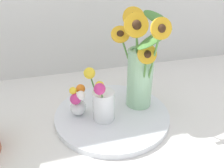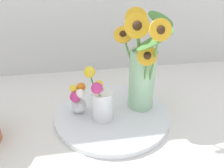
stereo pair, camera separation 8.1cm
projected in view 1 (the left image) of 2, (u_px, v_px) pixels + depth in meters
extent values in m
plane|color=silver|center=(119.00, 119.00, 0.87)|extent=(6.00, 6.00, 0.00)
cylinder|color=silver|center=(112.00, 114.00, 0.87)|extent=(0.45, 0.45, 0.02)
cylinder|color=#99CC9E|center=(140.00, 79.00, 0.87)|extent=(0.10, 0.10, 0.23)
torus|color=#99CC9E|center=(142.00, 51.00, 0.81)|extent=(0.11, 0.11, 0.01)
cylinder|color=#568E42|center=(144.00, 78.00, 0.81)|extent=(0.02, 0.06, 0.21)
cylinder|color=gold|center=(147.00, 54.00, 0.74)|extent=(0.07, 0.03, 0.07)
sphere|color=#382314|center=(147.00, 54.00, 0.74)|extent=(0.03, 0.03, 0.03)
cylinder|color=#568E42|center=(130.00, 65.00, 0.85)|extent=(0.07, 0.07, 0.22)
cylinder|color=gold|center=(120.00, 34.00, 0.81)|extent=(0.08, 0.06, 0.07)
sphere|color=#382314|center=(120.00, 34.00, 0.81)|extent=(0.03, 0.03, 0.03)
cylinder|color=#568E42|center=(139.00, 57.00, 0.83)|extent=(0.06, 0.03, 0.29)
cylinder|color=gold|center=(134.00, 17.00, 0.77)|extent=(0.09, 0.06, 0.08)
sphere|color=#382314|center=(134.00, 17.00, 0.77)|extent=(0.03, 0.03, 0.03)
cylinder|color=#568E42|center=(151.00, 67.00, 0.78)|extent=(0.01, 0.10, 0.29)
cylinder|color=gold|center=(161.00, 29.00, 0.67)|extent=(0.07, 0.03, 0.07)
sphere|color=#382314|center=(161.00, 29.00, 0.67)|extent=(0.03, 0.03, 0.03)
cylinder|color=#568E42|center=(137.00, 59.00, 0.82)|extent=(0.05, 0.07, 0.26)
cylinder|color=gold|center=(136.00, 25.00, 0.72)|extent=(0.10, 0.04, 0.09)
sphere|color=#382314|center=(136.00, 25.00, 0.72)|extent=(0.03, 0.03, 0.03)
ellipsoid|color=#477F38|center=(155.00, 38.00, 0.73)|extent=(0.15, 0.10, 0.07)
ellipsoid|color=#477F38|center=(156.00, 18.00, 0.80)|extent=(0.10, 0.12, 0.06)
cylinder|color=white|center=(104.00, 106.00, 0.81)|extent=(0.08, 0.08, 0.12)
cylinder|color=#427533|center=(104.00, 100.00, 0.80)|extent=(0.03, 0.03, 0.11)
sphere|color=yellow|center=(100.00, 86.00, 0.78)|extent=(0.03, 0.03, 0.03)
cylinder|color=#427533|center=(104.00, 103.00, 0.77)|extent=(0.04, 0.03, 0.12)
sphere|color=#C6337A|center=(100.00, 89.00, 0.72)|extent=(0.04, 0.04, 0.04)
cylinder|color=#427533|center=(95.00, 91.00, 0.80)|extent=(0.03, 0.03, 0.13)
sphere|color=yellow|center=(89.00, 73.00, 0.78)|extent=(0.04, 0.04, 0.04)
sphere|color=white|center=(78.00, 107.00, 0.84)|extent=(0.06, 0.06, 0.06)
cylinder|color=white|center=(77.00, 99.00, 0.82)|extent=(0.03, 0.03, 0.02)
cylinder|color=#4C8438|center=(75.00, 101.00, 0.82)|extent=(0.01, 0.01, 0.09)
sphere|color=yellow|center=(73.00, 91.00, 0.80)|extent=(0.03, 0.03, 0.03)
cylinder|color=#4C8438|center=(76.00, 105.00, 0.82)|extent=(0.01, 0.02, 0.06)
sphere|color=#C6337A|center=(76.00, 99.00, 0.80)|extent=(0.04, 0.04, 0.04)
cylinder|color=#4C8438|center=(79.00, 103.00, 0.82)|extent=(0.02, 0.03, 0.08)
sphere|color=white|center=(81.00, 95.00, 0.79)|extent=(0.03, 0.03, 0.03)
cylinder|color=#4C8438|center=(78.00, 100.00, 0.83)|extent=(0.03, 0.01, 0.09)
sphere|color=orange|center=(81.00, 89.00, 0.81)|extent=(0.03, 0.03, 0.03)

